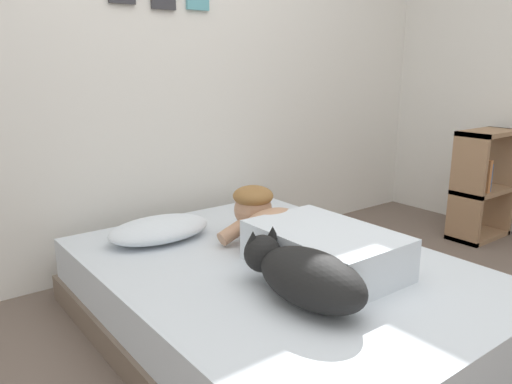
# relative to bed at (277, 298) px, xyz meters

# --- Properties ---
(back_wall) EXTENTS (4.39, 0.12, 2.50)m
(back_wall) POSITION_rel_bed_xyz_m (0.05, 1.13, 1.09)
(back_wall) COLOR silver
(back_wall) RESTS_ON ground
(bed) EXTENTS (1.41, 1.91, 0.33)m
(bed) POSITION_rel_bed_xyz_m (0.00, 0.00, 0.00)
(bed) COLOR #726051
(bed) RESTS_ON ground
(pillow) EXTENTS (0.52, 0.32, 0.11)m
(pillow) POSITION_rel_bed_xyz_m (-0.27, 0.59, 0.22)
(pillow) COLOR silver
(pillow) RESTS_ON bed
(person_lying) EXTENTS (0.43, 0.92, 0.27)m
(person_lying) POSITION_rel_bed_xyz_m (0.11, -0.03, 0.27)
(person_lying) COLOR silver
(person_lying) RESTS_ON bed
(dog) EXTENTS (0.26, 0.57, 0.21)m
(dog) POSITION_rel_bed_xyz_m (-0.15, -0.34, 0.27)
(dog) COLOR black
(dog) RESTS_ON bed
(coffee_cup) EXTENTS (0.12, 0.09, 0.07)m
(coffee_cup) POSITION_rel_bed_xyz_m (0.15, 0.30, 0.20)
(coffee_cup) COLOR #D84C47
(coffee_cup) RESTS_ON bed
(cell_phone) EXTENTS (0.07, 0.14, 0.01)m
(cell_phone) POSITION_rel_bed_xyz_m (0.14, -0.08, 0.17)
(cell_phone) COLOR black
(cell_phone) RESTS_ON bed
(bookshelf) EXTENTS (0.45, 0.24, 0.75)m
(bookshelf) POSITION_rel_bed_xyz_m (1.92, 0.12, 0.22)
(bookshelf) COLOR #997251
(bookshelf) RESTS_ON ground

